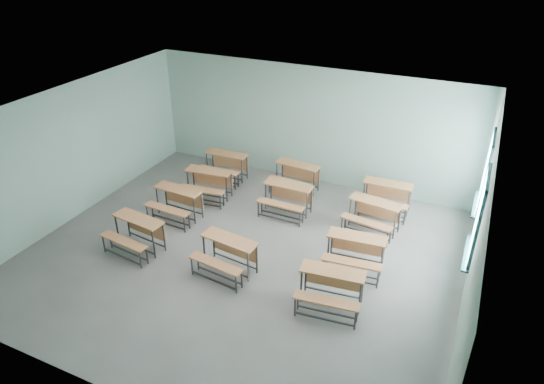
% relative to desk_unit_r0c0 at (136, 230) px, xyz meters
% --- Properties ---
extents(room, '(9.04, 8.04, 3.24)m').
position_rel_desk_unit_r0c0_xyz_m(room, '(2.28, 0.81, 1.09)').
color(room, gray).
rests_on(room, ground).
extents(desk_unit_r0c0, '(1.29, 0.95, 0.75)m').
position_rel_desk_unit_r0c0_xyz_m(desk_unit_r0c0, '(0.00, 0.00, 0.00)').
color(desk_unit_r0c0, '#B26D40').
rests_on(desk_unit_r0c0, ground).
extents(desk_unit_r0c1, '(1.29, 0.94, 0.75)m').
position_rel_desk_unit_r0c0_xyz_m(desk_unit_r0c1, '(2.18, 0.14, 0.00)').
color(desk_unit_r0c1, '#B26D40').
rests_on(desk_unit_r0c1, ground).
extents(desk_unit_r0c2, '(1.28, 0.93, 0.75)m').
position_rel_desk_unit_r0c0_xyz_m(desk_unit_r0c2, '(4.45, 0.03, 0.00)').
color(desk_unit_r0c2, '#B26D40').
rests_on(desk_unit_r0c2, ground).
extents(desk_unit_r1c0, '(1.24, 0.86, 0.75)m').
position_rel_desk_unit_r0c0_xyz_m(desk_unit_r1c0, '(0.03, 1.49, 0.00)').
color(desk_unit_r1c0, '#B26D40').
rests_on(desk_unit_r1c0, ground).
extents(desk_unit_r1c2, '(1.27, 0.92, 0.75)m').
position_rel_desk_unit_r0c0_xyz_m(desk_unit_r1c2, '(4.54, 1.31, 0.00)').
color(desk_unit_r1c2, '#B26D40').
rests_on(desk_unit_r1c2, ground).
extents(desk_unit_r2c0, '(1.28, 0.93, 0.75)m').
position_rel_desk_unit_r0c0_xyz_m(desk_unit_r2c0, '(0.20, 2.65, 0.00)').
color(desk_unit_r2c0, '#B26D40').
rests_on(desk_unit_r2c0, ground).
extents(desk_unit_r2c1, '(1.21, 0.82, 0.75)m').
position_rel_desk_unit_r0c0_xyz_m(desk_unit_r2c1, '(2.37, 2.80, 0.00)').
color(desk_unit_r2c1, '#B26D40').
rests_on(desk_unit_r2c1, ground).
extents(desk_unit_r2c2, '(1.30, 0.96, 0.75)m').
position_rel_desk_unit_r0c0_xyz_m(desk_unit_r2c2, '(4.50, 2.89, 0.00)').
color(desk_unit_r2c2, '#B26D40').
rests_on(desk_unit_r2c2, ground).
extents(desk_unit_r3c0, '(1.21, 0.82, 0.75)m').
position_rel_desk_unit_r0c0_xyz_m(desk_unit_r3c0, '(0.07, 3.79, 0.00)').
color(desk_unit_r3c0, '#B26D40').
rests_on(desk_unit_r3c0, ground).
extents(desk_unit_r3c1, '(1.26, 0.90, 0.75)m').
position_rel_desk_unit_r0c0_xyz_m(desk_unit_r3c1, '(2.13, 3.98, 0.00)').
color(desk_unit_r3c1, '#B26D40').
rests_on(desk_unit_r3c1, ground).
extents(desk_unit_r3c2, '(1.22, 0.84, 0.75)m').
position_rel_desk_unit_r0c0_xyz_m(desk_unit_r3c2, '(4.58, 3.91, 0.00)').
color(desk_unit_r3c2, '#B26D40').
rests_on(desk_unit_r3c2, ground).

